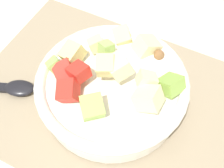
% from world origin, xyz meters
% --- Properties ---
extents(ground_plane, '(2.40, 2.40, 0.00)m').
position_xyz_m(ground_plane, '(0.00, 0.00, 0.00)').
color(ground_plane, silver).
extents(placemat, '(0.51, 0.37, 0.01)m').
position_xyz_m(placemat, '(0.00, 0.00, 0.00)').
color(placemat, gray).
rests_on(placemat, ground_plane).
extents(salad_bowl, '(0.26, 0.26, 0.11)m').
position_xyz_m(salad_bowl, '(0.00, -0.00, 0.04)').
color(salad_bowl, white).
rests_on(salad_bowl, placemat).
extents(serving_spoon, '(0.19, 0.10, 0.01)m').
position_xyz_m(serving_spoon, '(0.20, 0.07, 0.01)').
color(serving_spoon, black).
rests_on(serving_spoon, placemat).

